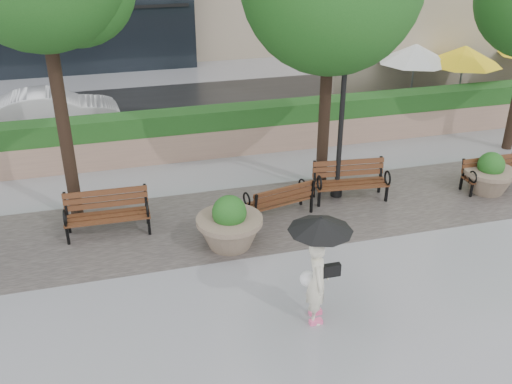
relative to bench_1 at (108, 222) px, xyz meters
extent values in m
plane|color=gray|center=(3.38, -3.15, -0.28)|extent=(100.00, 100.00, 0.00)
cube|color=#383330|center=(3.38, -0.15, -0.28)|extent=(28.00, 3.20, 0.01)
cube|color=#A27E68|center=(3.38, 3.85, 0.12)|extent=(24.00, 0.80, 0.80)
cube|color=#1F4717|center=(3.38, 3.85, 0.79)|extent=(24.00, 0.75, 0.55)
cube|color=tan|center=(12.88, 6.85, 1.72)|extent=(10.00, 0.60, 4.00)
cube|color=#1F4717|center=(12.38, 4.65, 0.17)|extent=(8.00, 0.50, 0.90)
cube|color=black|center=(3.38, 7.85, -0.28)|extent=(40.00, 7.00, 0.00)
cube|color=#552C18|center=(0.00, -0.04, 0.15)|extent=(1.79, 0.58, 0.05)
cube|color=#552C18|center=(0.01, 0.24, 0.46)|extent=(1.78, 0.16, 0.42)
cube|color=black|center=(0.00, -0.01, -0.06)|extent=(1.80, 0.68, 0.46)
torus|color=black|center=(-0.85, -0.20, 0.33)|extent=(0.06, 0.37, 0.37)
torus|color=black|center=(0.84, -0.24, 0.33)|extent=(0.06, 0.37, 0.37)
cube|color=#552C18|center=(3.78, -0.19, 0.10)|extent=(1.63, 0.82, 0.04)
cube|color=#552C18|center=(3.83, -0.43, 0.37)|extent=(1.54, 0.47, 0.37)
cube|color=black|center=(3.78, -0.22, -0.08)|extent=(1.65, 0.90, 0.40)
torus|color=black|center=(4.46, 0.13, 0.26)|extent=(0.12, 0.32, 0.32)
torus|color=black|center=(3.02, -0.21, 0.26)|extent=(0.12, 0.32, 0.32)
cube|color=#552C18|center=(5.68, 0.10, 0.15)|extent=(1.81, 0.71, 0.05)
cube|color=#552C18|center=(5.71, 0.37, 0.45)|extent=(1.77, 0.31, 0.41)
cube|color=black|center=(5.68, 0.12, -0.06)|extent=(1.82, 0.81, 0.45)
torus|color=black|center=(4.83, 0.01, 0.33)|extent=(0.09, 0.37, 0.36)
torus|color=black|center=(6.49, -0.17, 0.33)|extent=(0.09, 0.37, 0.36)
cube|color=#552C18|center=(9.32, -0.34, 0.09)|extent=(1.54, 0.49, 0.04)
cube|color=#552C18|center=(9.31, -0.10, 0.36)|extent=(1.53, 0.13, 0.36)
cube|color=black|center=(9.32, -0.31, -0.09)|extent=(1.54, 0.57, 0.39)
torus|color=black|center=(8.60, -0.51, 0.24)|extent=(0.05, 0.32, 0.31)
cylinder|color=#7F6B56|center=(2.41, -1.18, 0.33)|extent=(1.37, 1.37, 0.11)
sphere|color=#164B15|center=(2.41, -1.18, 0.51)|extent=(0.71, 0.71, 0.71)
cylinder|color=#7F6B56|center=(9.15, -0.38, 0.27)|extent=(1.25, 1.25, 0.10)
sphere|color=#164B15|center=(9.15, -0.38, 0.44)|extent=(0.64, 0.64, 0.64)
cylinder|color=black|center=(5.45, 0.40, 1.62)|extent=(0.12, 0.12, 3.80)
cylinder|color=black|center=(5.45, 0.40, -0.13)|extent=(0.28, 0.28, 0.30)
sphere|color=black|center=(5.45, 0.40, 3.57)|extent=(0.24, 0.24, 0.24)
cylinder|color=black|center=(-0.68, 0.98, 2.28)|extent=(0.28, 0.28, 5.12)
cylinder|color=black|center=(5.33, 1.12, 2.00)|extent=(0.28, 0.28, 4.57)
sphere|color=#164B15|center=(5.93, 1.42, 4.16)|extent=(2.84, 2.84, 2.84)
cylinder|color=black|center=(10.44, 5.87, -0.23)|extent=(0.40, 0.40, 0.10)
cylinder|color=#99999E|center=(10.44, 5.87, 0.82)|extent=(0.06, 0.06, 2.20)
cone|color=white|center=(10.44, 5.87, 1.72)|extent=(2.50, 2.50, 0.60)
cylinder|color=black|center=(11.88, 5.21, -0.23)|extent=(0.40, 0.40, 0.10)
cylinder|color=#99999E|center=(11.88, 5.21, 0.82)|extent=(0.06, 0.06, 2.20)
cone|color=yellow|center=(11.88, 5.21, 1.72)|extent=(2.50, 2.50, 0.60)
imported|color=silver|center=(-1.40, 6.87, 0.40)|extent=(4.20, 1.69, 1.36)
imported|color=beige|center=(3.30, -3.88, 0.53)|extent=(0.58, 0.69, 1.63)
cube|color=#F2598C|center=(3.34, -3.76, -0.24)|extent=(0.17, 0.25, 0.08)
cube|color=#F2598C|center=(3.25, -4.01, -0.24)|extent=(0.17, 0.25, 0.08)
cube|color=black|center=(3.52, -3.90, 0.69)|extent=(0.20, 0.32, 0.22)
sphere|color=white|center=(3.23, -3.62, 0.38)|extent=(0.29, 0.29, 0.29)
cylinder|color=black|center=(3.31, -3.83, 1.15)|extent=(0.02, 0.02, 0.87)
cone|color=black|center=(3.31, -3.83, 1.56)|extent=(1.06, 1.06, 0.22)
camera|label=1|loc=(0.24, -11.15, 6.05)|focal=40.00mm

